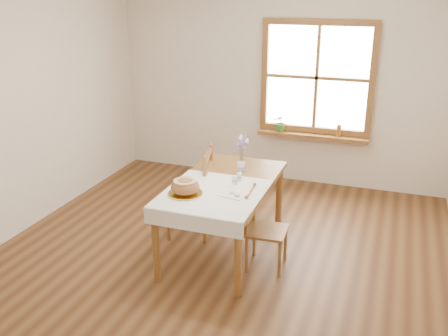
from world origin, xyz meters
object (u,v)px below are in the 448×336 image
Objects in this scene: dining_table at (224,190)px; chair_right at (267,230)px; chair_left at (190,192)px; bread_plate at (185,193)px; flower_vase at (241,167)px.

chair_right reaches higher than dining_table.
bread_plate is at bearing 9.50° from chair_left.
bread_plate reaches higher than dining_table.
chair_left is at bearing 110.52° from bread_plate.
chair_right is 0.85m from bread_plate.
dining_table is 17.80× the size of flower_vase.
chair_right is 8.77× the size of flower_vase.
flower_vase reaches higher than chair_right.
flower_vase is (0.29, 0.79, 0.03)m from bread_plate.
chair_left is (-0.47, 0.22, -0.18)m from dining_table.
flower_vase reaches higher than bread_plate.
dining_table is 0.39m from flower_vase.
chair_right is at bearing -50.93° from flower_vase.
bread_plate is (-0.23, -0.42, 0.10)m from dining_table.
dining_table is at bearing 53.48° from chair_left.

